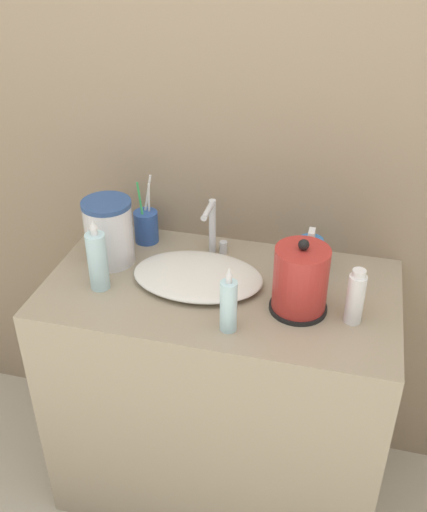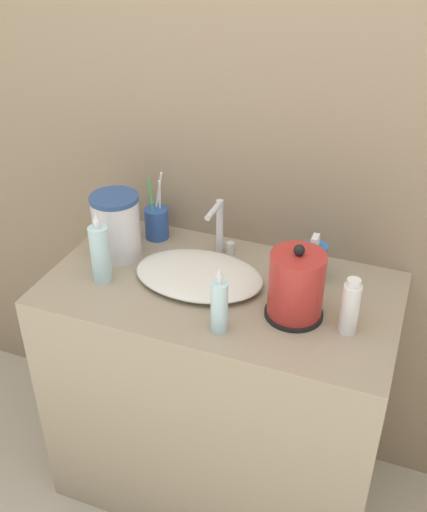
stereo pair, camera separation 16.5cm
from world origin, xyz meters
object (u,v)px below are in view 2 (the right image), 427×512
object	(u,v)px
faucet	(220,227)
toothbrush_cup	(157,222)
lotion_bottle	(314,261)
electric_kettle	(296,288)
water_pitcher	(117,226)
mouthwash_bottle	(100,253)
hand_cream_bottle	(219,306)
shampoo_bottle	(350,307)

from	to	relation	value
faucet	toothbrush_cup	bearing A→B (deg)	173.91
faucet	lotion_bottle	xyz separation A→B (m)	(0.30, -0.03, -0.04)
faucet	electric_kettle	distance (m)	0.36
faucet	water_pitcher	xyz separation A→B (m)	(-0.29, -0.12, 0.00)
faucet	mouthwash_bottle	xyz separation A→B (m)	(-0.27, -0.25, -0.01)
faucet	hand_cream_bottle	world-z (taller)	hand_cream_bottle
electric_kettle	mouthwash_bottle	size ratio (longest dim) A/B	1.00
lotion_bottle	water_pitcher	xyz separation A→B (m)	(-0.59, -0.09, 0.04)
shampoo_bottle	water_pitcher	world-z (taller)	water_pitcher
lotion_bottle	electric_kettle	bearing A→B (deg)	-91.67
lotion_bottle	water_pitcher	bearing A→B (deg)	-171.19
faucet	mouthwash_bottle	distance (m)	0.37
electric_kettle	mouthwash_bottle	world-z (taller)	same
lotion_bottle	hand_cream_bottle	bearing A→B (deg)	-117.69
hand_cream_bottle	water_pitcher	distance (m)	0.48
electric_kettle	shampoo_bottle	xyz separation A→B (m)	(0.14, -0.02, -0.01)
toothbrush_cup	lotion_bottle	world-z (taller)	toothbrush_cup
shampoo_bottle	faucet	bearing A→B (deg)	151.66
toothbrush_cup	hand_cream_bottle	bearing A→B (deg)	-46.43
shampoo_bottle	hand_cream_bottle	distance (m)	0.33
faucet	lotion_bottle	distance (m)	0.30
toothbrush_cup	water_pitcher	bearing A→B (deg)	-114.15
shampoo_bottle	water_pitcher	distance (m)	0.73
toothbrush_cup	hand_cream_bottle	world-z (taller)	toothbrush_cup
mouthwash_bottle	water_pitcher	bearing A→B (deg)	99.35
faucet	lotion_bottle	size ratio (longest dim) A/B	1.23
lotion_bottle	shampoo_bottle	xyz separation A→B (m)	(0.14, -0.21, 0.02)
shampoo_bottle	toothbrush_cup	bearing A→B (deg)	158.60
shampoo_bottle	electric_kettle	bearing A→B (deg)	173.72
lotion_bottle	water_pitcher	world-z (taller)	water_pitcher
hand_cream_bottle	water_pitcher	bearing A→B (deg)	151.01
faucet	shampoo_bottle	size ratio (longest dim) A/B	1.12
shampoo_bottle	water_pitcher	bearing A→B (deg)	170.72
faucet	electric_kettle	size ratio (longest dim) A/B	0.82
faucet	electric_kettle	bearing A→B (deg)	-36.95
water_pitcher	hand_cream_bottle	bearing A→B (deg)	-28.99
hand_cream_bottle	toothbrush_cup	bearing A→B (deg)	133.57
hand_cream_bottle	water_pitcher	world-z (taller)	water_pitcher
toothbrush_cup	hand_cream_bottle	size ratio (longest dim) A/B	1.20
shampoo_bottle	hand_cream_bottle	size ratio (longest dim) A/B	0.84
toothbrush_cup	water_pitcher	distance (m)	0.16
shampoo_bottle	water_pitcher	xyz separation A→B (m)	(-0.72, 0.12, 0.03)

